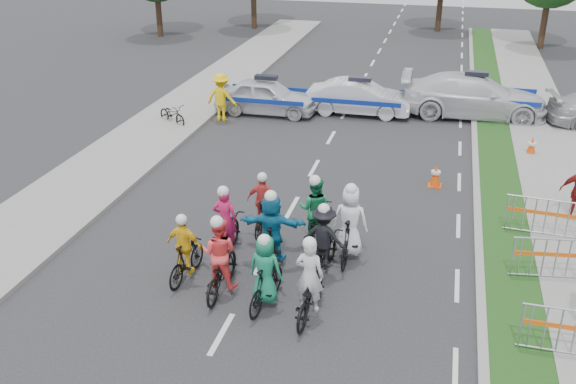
% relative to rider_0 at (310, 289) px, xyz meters
% --- Properties ---
extents(ground, '(90.00, 90.00, 0.00)m').
position_rel_rider_0_xyz_m(ground, '(-1.58, -1.09, -0.63)').
color(ground, '#28282B').
rests_on(ground, ground).
extents(curb_right, '(0.20, 60.00, 0.12)m').
position_rel_rider_0_xyz_m(curb_right, '(3.52, 3.91, -0.57)').
color(curb_right, gray).
rests_on(curb_right, ground).
extents(grass_strip, '(1.20, 60.00, 0.11)m').
position_rel_rider_0_xyz_m(grass_strip, '(4.22, 3.91, -0.58)').
color(grass_strip, '#193F14').
rests_on(grass_strip, ground).
extents(sidewalk_left, '(3.00, 60.00, 0.13)m').
position_rel_rider_0_xyz_m(sidewalk_left, '(-8.08, 3.91, -0.57)').
color(sidewalk_left, gray).
rests_on(sidewalk_left, ground).
extents(rider_0, '(0.75, 1.90, 1.91)m').
position_rel_rider_0_xyz_m(rider_0, '(0.00, 0.00, 0.00)').
color(rider_0, black).
rests_on(rider_0, ground).
extents(rider_1, '(0.81, 1.75, 1.78)m').
position_rel_rider_0_xyz_m(rider_1, '(-0.98, 0.11, 0.07)').
color(rider_1, black).
rests_on(rider_1, ground).
extents(rider_2, '(0.81, 1.89, 1.92)m').
position_rel_rider_0_xyz_m(rider_2, '(-2.10, 0.40, 0.08)').
color(rider_2, black).
rests_on(rider_2, ground).
extents(rider_3, '(0.89, 1.66, 1.70)m').
position_rel_rider_0_xyz_m(rider_3, '(-3.04, 0.69, 0.03)').
color(rider_3, black).
rests_on(rider_3, ground).
extents(rider_4, '(1.08, 1.86, 1.84)m').
position_rel_rider_0_xyz_m(rider_4, '(-0.05, 1.72, 0.08)').
color(rider_4, black).
rests_on(rider_4, ground).
extents(rider_5, '(1.61, 1.92, 1.98)m').
position_rel_rider_0_xyz_m(rider_5, '(-1.30, 1.79, 0.20)').
color(rider_5, black).
rests_on(rider_5, ground).
extents(rider_6, '(0.71, 1.88, 1.89)m').
position_rel_rider_0_xyz_m(rider_6, '(-2.51, 1.96, -0.01)').
color(rider_6, black).
rests_on(rider_6, ground).
extents(rider_7, '(0.87, 1.94, 2.03)m').
position_rel_rider_0_xyz_m(rider_7, '(0.43, 2.53, 0.15)').
color(rider_7, black).
rests_on(rider_7, ground).
extents(rider_8, '(0.81, 1.89, 1.93)m').
position_rel_rider_0_xyz_m(rider_8, '(-0.53, 3.02, 0.08)').
color(rider_8, black).
rests_on(rider_8, ground).
extents(rider_9, '(0.87, 1.64, 1.73)m').
position_rel_rider_0_xyz_m(rider_9, '(-1.95, 3.33, 0.04)').
color(rider_9, black).
rests_on(rider_9, ground).
extents(police_car_0, '(4.14, 1.69, 1.41)m').
position_rel_rider_0_xyz_m(police_car_0, '(-4.68, 13.18, 0.07)').
color(police_car_0, silver).
rests_on(police_car_0, ground).
extents(police_car_1, '(4.15, 1.47, 1.37)m').
position_rel_rider_0_xyz_m(police_car_1, '(-1.03, 13.99, 0.05)').
color(police_car_1, silver).
rests_on(police_car_1, ground).
extents(police_car_2, '(5.80, 2.47, 1.67)m').
position_rel_rider_0_xyz_m(police_car_2, '(3.44, 14.81, 0.20)').
color(police_car_2, silver).
rests_on(police_car_2, ground).
extents(marshal_hiviz, '(1.28, 0.81, 1.88)m').
position_rel_rider_0_xyz_m(marshal_hiviz, '(-6.12, 11.86, 0.31)').
color(marshal_hiviz, yellow).
rests_on(marshal_hiviz, ground).
extents(barrier_0, '(2.01, 0.53, 1.12)m').
position_rel_rider_0_xyz_m(barrier_0, '(5.12, -0.19, -0.07)').
color(barrier_0, '#A5A8AD').
rests_on(barrier_0, ground).
extents(barrier_1, '(2.05, 0.77, 1.12)m').
position_rel_rider_0_xyz_m(barrier_1, '(5.12, 2.61, -0.07)').
color(barrier_1, '#A5A8AD').
rests_on(barrier_1, ground).
extents(barrier_2, '(2.03, 0.64, 1.12)m').
position_rel_rider_0_xyz_m(barrier_2, '(5.12, 4.74, -0.07)').
color(barrier_2, '#A5A8AD').
rests_on(barrier_2, ground).
extents(cone_0, '(0.40, 0.40, 0.70)m').
position_rel_rider_0_xyz_m(cone_0, '(2.29, 7.44, -0.29)').
color(cone_0, '#F24C0C').
rests_on(cone_0, ground).
extents(cone_1, '(0.40, 0.40, 0.70)m').
position_rel_rider_0_xyz_m(cone_1, '(5.35, 10.76, -0.29)').
color(cone_1, '#F24C0C').
rests_on(cone_1, ground).
extents(parked_bike, '(1.61, 1.27, 0.82)m').
position_rel_rider_0_xyz_m(parked_bike, '(-7.82, 10.92, -0.22)').
color(parked_bike, black).
rests_on(parked_bike, ground).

